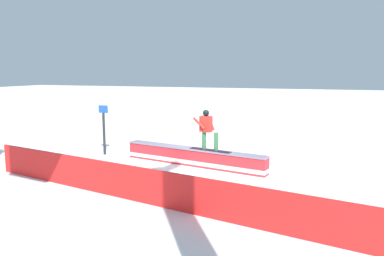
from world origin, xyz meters
name	(u,v)px	position (x,y,z in m)	size (l,w,h in m)	color
ground_plane	(193,165)	(0.00, 0.00, 0.00)	(120.00, 120.00, 0.00)	white
grind_box	(193,158)	(0.00, 0.00, 0.28)	(5.55, 1.58, 0.63)	red
snowboarder	(207,128)	(-0.55, 0.11, 1.39)	(1.59, 0.63, 1.42)	black
safety_fence	(140,185)	(0.00, 4.09, 0.47)	(11.57, 0.06, 0.93)	red
trail_marker	(104,128)	(4.00, -0.46, 1.07)	(0.40, 0.10, 2.01)	#262628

